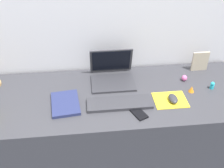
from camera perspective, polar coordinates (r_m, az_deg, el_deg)
The scene contains 13 objects.
ground_plane at distance 2.34m, azimuth -0.35°, elevation -16.70°, with size 6.00×6.00×0.00m, color #474C56.
back_wall at distance 2.10m, azimuth -1.44°, elevation 4.34°, with size 3.07×0.05×1.52m, color silver.
desk at distance 2.06m, azimuth -0.38°, elevation -10.44°, with size 1.87×0.66×0.74m, color #38383D.
laptop at distance 1.93m, azimuth 0.03°, elevation 2.32°, with size 0.30×0.26×0.21m.
keyboard at distance 1.73m, azimuth 1.58°, elevation -4.02°, with size 0.41×0.13×0.02m, color #333338.
mousepad at distance 1.81m, azimuth 11.98°, elevation -3.25°, with size 0.21×0.17×0.00m, color yellow.
mouse at distance 1.79m, azimuth 12.57°, elevation -2.97°, with size 0.06×0.10×0.03m, color #333338.
cell_phone at distance 1.68m, azimuth 5.46°, elevation -5.96°, with size 0.06×0.13×0.01m, color black.
notebook_pad at distance 1.75m, azimuth -9.68°, elevation -4.00°, with size 0.17×0.24×0.02m, color navy.
picture_frame at distance 2.12m, azimuth 17.82°, elevation 4.52°, with size 0.12×0.02×0.15m, color #B2A58C.
toy_figurine_pink at distance 2.00m, azimuth 14.79°, elevation 1.21°, with size 0.04×0.04×0.04m, color pink.
toy_figurine_orange at distance 1.90m, azimuth 16.19°, elevation -1.01°, with size 0.04×0.04×0.04m, color orange.
toy_figurine_cyan at distance 1.97m, azimuth 20.11°, elevation -0.24°, with size 0.03×0.03×0.05m.
Camera 1 is at (-0.14, -1.42, 1.86)m, focal length 44.03 mm.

